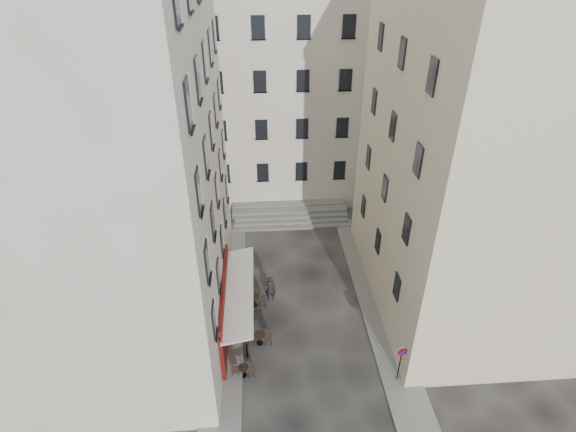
{
  "coord_description": "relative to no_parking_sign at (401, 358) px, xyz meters",
  "views": [
    {
      "loc": [
        -2.24,
        -17.4,
        19.01
      ],
      "look_at": [
        -0.74,
        4.0,
        5.65
      ],
      "focal_mm": 28.0,
      "sensor_mm": 36.0,
      "label": 1
    }
  ],
  "objects": [
    {
      "name": "ground",
      "position": [
        -4.25,
        3.02,
        -1.69
      ],
      "size": [
        90.0,
        90.0,
        0.0
      ],
      "primitive_type": "plane",
      "color": "black",
      "rests_on": "ground"
    },
    {
      "name": "sidewalk_left",
      "position": [
        -8.75,
        7.02,
        -1.63
      ],
      "size": [
        2.0,
        22.0,
        0.12
      ],
      "primitive_type": "cube",
      "color": "slate",
      "rests_on": "ground"
    },
    {
      "name": "sidewalk_right",
      "position": [
        0.25,
        6.02,
        -1.63
      ],
      "size": [
        2.0,
        18.0,
        0.12
      ],
      "primitive_type": "cube",
      "color": "slate",
      "rests_on": "ground"
    },
    {
      "name": "building_left",
      "position": [
        -14.75,
        6.02,
        8.62
      ],
      "size": [
        12.2,
        16.2,
        20.6
      ],
      "color": "#BFB3A3",
      "rests_on": "ground"
    },
    {
      "name": "building_right",
      "position": [
        6.25,
        6.52,
        7.62
      ],
      "size": [
        12.2,
        14.2,
        18.6
      ],
      "color": "beige",
      "rests_on": "ground"
    },
    {
      "name": "building_back",
      "position": [
        -5.25,
        22.02,
        7.62
      ],
      "size": [
        18.2,
        10.2,
        18.6
      ],
      "color": "#BFB3A3",
      "rests_on": "ground"
    },
    {
      "name": "cafe_storefront",
      "position": [
        -8.57,
        4.02,
        0.19
      ],
      "size": [
        1.74,
        7.3,
        3.5
      ],
      "color": "#410C09",
      "rests_on": "ground"
    },
    {
      "name": "stone_steps",
      "position": [
        -4.25,
        15.6,
        -1.29
      ],
      "size": [
        9.0,
        3.15,
        0.8
      ],
      "color": "#5F5C5A",
      "rests_on": "ground"
    },
    {
      "name": "bollard_near",
      "position": [
        -7.5,
        2.02,
        -1.16
      ],
      "size": [
        0.12,
        0.12,
        0.98
      ],
      "color": "black",
      "rests_on": "ground"
    },
    {
      "name": "bollard_mid",
      "position": [
        -7.5,
        5.52,
        -1.16
      ],
      "size": [
        0.12,
        0.12,
        0.98
      ],
      "color": "black",
      "rests_on": "ground"
    },
    {
      "name": "bollard_far",
      "position": [
        -7.5,
        9.02,
        -1.16
      ],
      "size": [
        0.12,
        0.12,
        0.98
      ],
      "color": "black",
      "rests_on": "ground"
    },
    {
      "name": "no_parking_sign",
      "position": [
        0.0,
        0.0,
        0.0
      ],
      "size": [
        0.54,
        0.15,
        2.38
      ],
      "rotation": [
        0.0,
        0.0,
        0.19
      ],
      "color": "black",
      "rests_on": "ground"
    },
    {
      "name": "bistro_table_a",
      "position": [
        -7.69,
        0.86,
        -1.28
      ],
      "size": [
        1.14,
        0.53,
        0.8
      ],
      "color": "black",
      "rests_on": "ground"
    },
    {
      "name": "bistro_table_b",
      "position": [
        -6.83,
        2.93,
        -1.21
      ],
      "size": [
        1.33,
        0.62,
        0.94
      ],
      "color": "black",
      "rests_on": "ground"
    },
    {
      "name": "bistro_table_c",
      "position": [
        -7.72,
        4.84,
        -1.26
      ],
      "size": [
        1.19,
        0.56,
        0.83
      ],
      "color": "black",
      "rests_on": "ground"
    },
    {
      "name": "bistro_table_d",
      "position": [
        -7.09,
        5.95,
        -1.2
      ],
      "size": [
        1.35,
        0.63,
        0.95
      ],
      "color": "black",
      "rests_on": "ground"
    },
    {
      "name": "bistro_table_e",
      "position": [
        -7.81,
        8.14,
        -1.24
      ],
      "size": [
        1.24,
        0.58,
        0.87
      ],
      "color": "black",
      "rests_on": "ground"
    },
    {
      "name": "pedestrian",
      "position": [
        -6.11,
        6.44,
        -0.8
      ],
      "size": [
        0.67,
        0.46,
        1.77
      ],
      "primitive_type": "imported",
      "rotation": [
        0.0,
        0.0,
        3.2
      ],
      "color": "black",
      "rests_on": "ground"
    }
  ]
}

